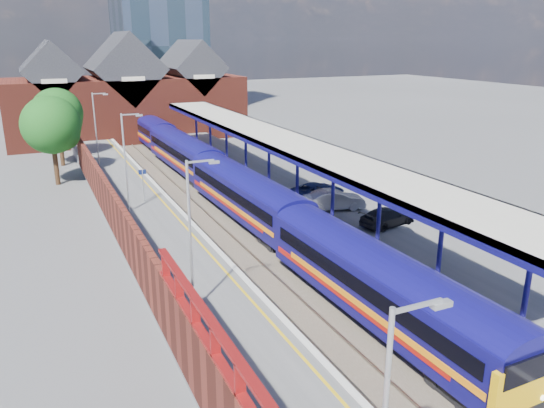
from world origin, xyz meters
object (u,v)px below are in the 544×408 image
(train, at_px, (210,169))
(lamp_post_c, at_px, (127,157))
(lamp_post_d, at_px, (97,125))
(parked_car_blue, at_px, (317,191))
(lamp_post_b, at_px, (193,227))
(platform_sign, at_px, (143,180))
(relay_cabinet, at_px, (516,398))
(parked_car_dark, at_px, (387,217))
(parked_car_silver, at_px, (334,200))

(train, distance_m, lamp_post_c, 10.07)
(lamp_post_d, xyz_separation_m, parked_car_blue, (13.68, -18.89, -3.35))
(lamp_post_b, xyz_separation_m, platform_sign, (1.36, 18.00, -2.30))
(lamp_post_b, bearing_deg, lamp_post_d, 90.00)
(lamp_post_b, xyz_separation_m, relay_cabinet, (8.76, -10.25, -4.49))
(train, bearing_deg, lamp_post_d, 127.11)
(lamp_post_c, height_order, platform_sign, lamp_post_c)
(parked_car_dark, relative_size, relay_cabinet, 4.15)
(train, distance_m, relay_cabinet, 31.92)
(lamp_post_b, height_order, parked_car_silver, lamp_post_b)
(lamp_post_d, relative_size, platform_sign, 2.80)
(parked_car_silver, bearing_deg, platform_sign, 69.67)
(lamp_post_c, height_order, parked_car_silver, lamp_post_c)
(parked_car_silver, height_order, parked_car_blue, parked_car_silver)
(train, bearing_deg, parked_car_dark, -66.17)
(lamp_post_b, xyz_separation_m, lamp_post_c, (0.00, 16.00, 0.00))
(lamp_post_c, xyz_separation_m, relay_cabinet, (8.76, -26.25, -4.49))
(lamp_post_d, height_order, platform_sign, lamp_post_d)
(parked_car_blue, bearing_deg, platform_sign, 56.38)
(lamp_post_d, height_order, relay_cabinet, lamp_post_d)
(platform_sign, bearing_deg, parked_car_dark, -42.21)
(train, height_order, relay_cabinet, train)
(parked_car_blue, bearing_deg, lamp_post_b, 121.82)
(parked_car_blue, height_order, relay_cabinet, parked_car_blue)
(parked_car_dark, bearing_deg, parked_car_blue, -1.92)
(train, height_order, platform_sign, platform_sign)
(parked_car_silver, distance_m, parked_car_blue, 2.93)
(lamp_post_d, height_order, parked_car_dark, lamp_post_d)
(train, bearing_deg, parked_car_silver, -63.95)
(parked_car_dark, bearing_deg, platform_sign, 36.73)
(parked_car_silver, height_order, parked_car_dark, parked_car_silver)
(lamp_post_b, relative_size, platform_sign, 2.80)
(train, relative_size, lamp_post_d, 9.42)
(platform_sign, xyz_separation_m, parked_car_dark, (13.50, -12.25, -1.09))
(lamp_post_b, xyz_separation_m, parked_car_silver, (13.44, 10.19, -3.27))
(platform_sign, bearing_deg, relay_cabinet, -75.32)
(train, bearing_deg, parked_car_blue, -55.61)
(parked_car_silver, bearing_deg, parked_car_blue, 7.86)
(train, bearing_deg, platform_sign, -150.89)
(platform_sign, distance_m, parked_car_blue, 13.30)
(train, distance_m, lamp_post_d, 13.33)
(parked_car_blue, bearing_deg, lamp_post_d, 23.95)
(lamp_post_c, bearing_deg, lamp_post_d, 90.00)
(platform_sign, distance_m, relay_cabinet, 29.28)
(lamp_post_b, height_order, lamp_post_d, same)
(parked_car_silver, xyz_separation_m, parked_car_dark, (1.42, -4.44, -0.12))
(lamp_post_b, relative_size, parked_car_dark, 1.69)
(lamp_post_b, bearing_deg, parked_car_silver, 37.17)
(lamp_post_c, distance_m, parked_car_dark, 18.37)
(lamp_post_b, relative_size, parked_car_silver, 1.59)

